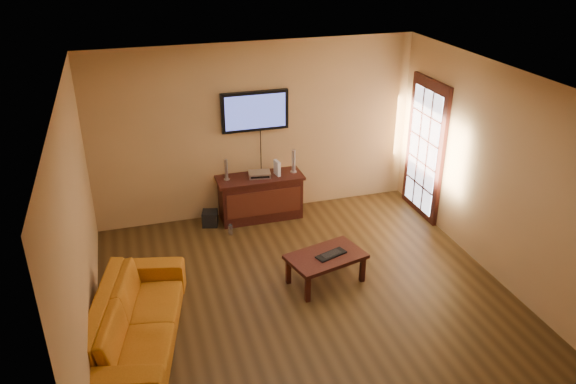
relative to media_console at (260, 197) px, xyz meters
name	(u,v)px	position (x,y,z in m)	size (l,w,h in m)	color
ground_plane	(308,298)	(0.03, -2.24, -0.35)	(5.00, 5.00, 0.00)	#35230E
room_walls	(293,154)	(0.03, -1.62, 1.33)	(5.00, 5.00, 5.00)	tan
french_door	(425,151)	(2.48, -0.54, 0.70)	(0.07, 1.02, 2.22)	black
media_console	(260,197)	(0.00, 0.00, 0.00)	(1.33, 0.51, 0.70)	black
television	(255,111)	(0.00, 0.21, 1.32)	(1.02, 0.08, 0.60)	black
coffee_table	(326,259)	(0.36, -1.97, 0.00)	(1.07, 0.80, 0.41)	black
sofa	(135,312)	(-2.02, -2.47, 0.07)	(2.15, 0.63, 0.84)	#AF6213
speaker_left	(226,170)	(-0.51, 0.04, 0.50)	(0.09, 0.09, 0.33)	silver
speaker_right	(294,162)	(0.55, 0.02, 0.52)	(0.10, 0.10, 0.37)	silver
av_receiver	(260,174)	(0.00, 0.01, 0.38)	(0.33, 0.24, 0.08)	silver
game_console	(277,168)	(0.27, -0.01, 0.46)	(0.05, 0.17, 0.23)	white
subwoofer	(210,218)	(-0.81, -0.02, -0.24)	(0.23, 0.23, 0.23)	black
bottle	(230,230)	(-0.57, -0.41, -0.27)	(0.06, 0.06, 0.18)	white
keyboard	(331,254)	(0.42, -1.99, 0.06)	(0.44, 0.28, 0.02)	black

